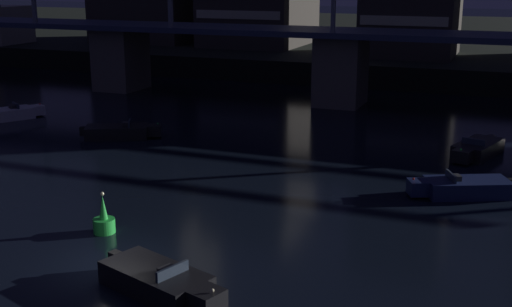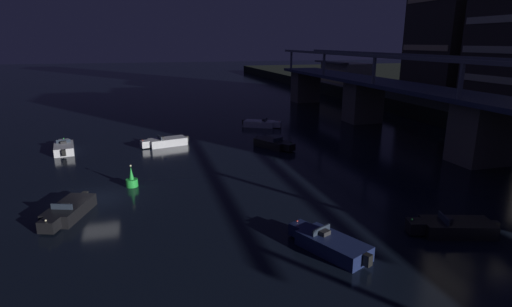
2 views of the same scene
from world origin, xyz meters
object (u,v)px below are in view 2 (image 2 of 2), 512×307
Objects in this scene: channel_buoy at (132,181)px; speedboat_mid_right at (274,144)px; speedboat_mid_center at (64,148)px; speedboat_near_right at (166,142)px; speedboat_far_left at (68,211)px; speedboat_mid_left at (261,124)px; waterfront_pavilion at (345,73)px; speedboat_far_center at (453,227)px; speedboat_near_center at (330,244)px; river_bridge at (482,120)px.

speedboat_mid_right is at bearing 120.42° from channel_buoy.
speedboat_mid_center and speedboat_mid_right have the same top height.
speedboat_far_left is (17.11, -7.19, 0.00)m from speedboat_near_right.
speedboat_mid_right is at bearing -9.47° from speedboat_mid_left.
speedboat_far_center is (59.82, -24.39, -4.02)m from waterfront_pavilion.
speedboat_mid_left is at bearing 170.53° from speedboat_mid_right.
speedboat_mid_right and speedboat_far_center have the same top height.
speedboat_mid_right and speedboat_far_left have the same top height.
speedboat_near_right is at bearing -150.21° from speedboat_far_center.
speedboat_far_left is 0.99× the size of speedboat_far_center.
speedboat_far_left is at bearing -38.81° from channel_buoy.
speedboat_near_center is 32.91m from speedboat_mid_left.
speedboat_far_left is (-8.52, -14.14, 0.00)m from speedboat_near_center.
speedboat_far_left and speedboat_far_center have the same top height.
speedboat_mid_center is (-0.19, -10.10, 0.00)m from speedboat_near_right.
speedboat_near_right is 2.96× the size of channel_buoy.
speedboat_far_left is 23.58m from speedboat_far_center.
speedboat_near_center and speedboat_far_center have the same top height.
speedboat_near_center is 16.82m from channel_buoy.
river_bridge is at bearing 57.43° from speedboat_mid_right.
speedboat_near_right is 11.62m from speedboat_mid_right.
river_bridge reaches higher than speedboat_near_right.
river_bridge reaches higher than waterfront_pavilion.
speedboat_near_center is at bearing -28.33° from waterfront_pavilion.
speedboat_far_left is at bearing -22.80° from speedboat_near_right.
river_bridge reaches higher than channel_buoy.
waterfront_pavilion reaches higher than speedboat_mid_left.
channel_buoy is at bearing -15.18° from speedboat_near_right.
speedboat_near_center is at bearing 15.17° from speedboat_near_right.
speedboat_near_right is at bearing -109.86° from speedboat_mid_right.
speedboat_mid_left is at bearing 169.90° from speedboat_near_center.
channel_buoy is (-13.30, -10.29, 0.06)m from speedboat_near_center.
waterfront_pavilion reaches higher than speedboat_far_center.
river_bridge is at bearing 119.09° from speedboat_near_center.
river_bridge reaches higher than speedboat_mid_center.
speedboat_near_right is 1.02× the size of speedboat_far_left.
river_bridge is 25.88m from speedboat_mid_left.
speedboat_far_left is at bearing -39.82° from speedboat_mid_left.
river_bridge is 34.71m from speedboat_far_left.
speedboat_mid_left is 2.76× the size of channel_buoy.
speedboat_near_right is 12.77m from channel_buoy.
speedboat_far_center is at bearing 3.57° from speedboat_mid_left.
river_bridge is 40.22m from speedboat_mid_center.
speedboat_mid_center is at bearing -111.29° from river_bridge.
waterfront_pavilion is 67.94m from speedboat_near_center.
speedboat_mid_center is at bearing -101.13° from speedboat_mid_right.
river_bridge is 17.27× the size of speedboat_far_left.
speedboat_near_right and speedboat_mid_right have the same top height.
waterfront_pavilion is at bearing 143.42° from speedboat_mid_right.
waterfront_pavilion reaches higher than channel_buoy.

